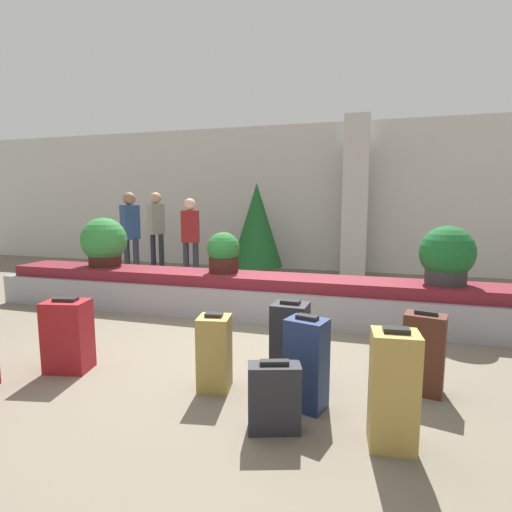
# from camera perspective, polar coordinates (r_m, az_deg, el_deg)

# --- Properties ---
(ground_plane) EXTENTS (18.00, 18.00, 0.00)m
(ground_plane) POSITION_cam_1_polar(r_m,az_deg,el_deg) (4.12, -5.77, -13.94)
(ground_plane) COLOR #6B6051
(back_wall) EXTENTS (18.00, 0.06, 3.20)m
(back_wall) POSITION_cam_1_polar(r_m,az_deg,el_deg) (9.02, 7.06, 8.20)
(back_wall) COLOR beige
(back_wall) RESTS_ON ground_plane
(carousel) EXTENTS (7.70, 0.78, 0.56)m
(carousel) POSITION_cam_1_polar(r_m,az_deg,el_deg) (5.34, 0.00, -5.82)
(carousel) COLOR gray
(carousel) RESTS_ON ground_plane
(pillar) EXTENTS (0.49, 0.49, 3.20)m
(pillar) POSITION_cam_1_polar(r_m,az_deg,el_deg) (8.33, 14.00, 8.07)
(pillar) COLOR beige
(pillar) RESTS_ON ground_plane
(suitcase_1) EXTENTS (0.30, 0.27, 0.77)m
(suitcase_1) POSITION_cam_1_polar(r_m,az_deg,el_deg) (2.73, 19.03, -17.60)
(suitcase_1) COLOR #A3843D
(suitcase_1) RESTS_ON ground_plane
(suitcase_2) EXTENTS (0.34, 0.26, 0.68)m
(suitcase_2) POSITION_cam_1_polar(r_m,az_deg,el_deg) (3.53, 22.84, -12.70)
(suitcase_2) COLOR #472319
(suitcase_2) RESTS_ON ground_plane
(suitcase_3) EXTENTS (0.30, 0.27, 0.71)m
(suitcase_3) POSITION_cam_1_polar(r_m,az_deg,el_deg) (3.45, 4.87, -12.23)
(suitcase_3) COLOR #232328
(suitcase_3) RESTS_ON ground_plane
(suitcase_4) EXTENTS (0.29, 0.28, 0.64)m
(suitcase_4) POSITION_cam_1_polar(r_m,az_deg,el_deg) (3.35, -5.95, -13.56)
(suitcase_4) COLOR #A3843D
(suitcase_4) RESTS_ON ground_plane
(suitcase_5) EXTENTS (0.33, 0.28, 0.71)m
(suitcase_5) POSITION_cam_1_polar(r_m,az_deg,el_deg) (3.06, 7.21, -14.98)
(suitcase_5) COLOR navy
(suitcase_5) RESTS_ON ground_plane
(suitcase_6) EXTENTS (0.42, 0.34, 0.68)m
(suitcase_6) POSITION_cam_1_polar(r_m,az_deg,el_deg) (4.04, -25.28, -10.24)
(suitcase_6) COLOR maroon
(suitcase_6) RESTS_ON ground_plane
(suitcase_7) EXTENTS (0.38, 0.26, 0.49)m
(suitcase_7) POSITION_cam_1_polar(r_m,az_deg,el_deg) (2.81, 2.61, -19.55)
(suitcase_7) COLOR #232328
(suitcase_7) RESTS_ON ground_plane
(potted_plant_0) EXTENTS (0.67, 0.67, 0.72)m
(potted_plant_0) POSITION_cam_1_polar(r_m,az_deg,el_deg) (6.42, -20.87, 1.82)
(potted_plant_0) COLOR #381914
(potted_plant_0) RESTS_ON carousel
(potted_plant_1) EXTENTS (0.45, 0.45, 0.55)m
(potted_plant_1) POSITION_cam_1_polar(r_m,az_deg,el_deg) (5.44, -4.67, 0.44)
(potted_plant_1) COLOR #381914
(potted_plant_1) RESTS_ON carousel
(potted_plant_2) EXTENTS (0.62, 0.62, 0.68)m
(potted_plant_2) POSITION_cam_1_polar(r_m,az_deg,el_deg) (5.15, 25.60, 0.01)
(potted_plant_2) COLOR #2D2D2D
(potted_plant_2) RESTS_ON carousel
(traveler_0) EXTENTS (0.31, 0.37, 1.70)m
(traveler_0) POSITION_cam_1_polar(r_m,az_deg,el_deg) (7.92, -17.50, 3.75)
(traveler_0) COLOR #282833
(traveler_0) RESTS_ON ground_plane
(traveler_1) EXTENTS (0.36, 0.26, 1.58)m
(traveler_1) POSITION_cam_1_polar(r_m,az_deg,el_deg) (7.60, -9.36, 3.24)
(traveler_1) COLOR #282833
(traveler_1) RESTS_ON ground_plane
(traveler_2) EXTENTS (0.31, 0.37, 1.72)m
(traveler_2) POSITION_cam_1_polar(r_m,az_deg,el_deg) (8.88, -14.04, 4.38)
(traveler_2) COLOR #282833
(traveler_2) RESTS_ON ground_plane
(decorated_tree) EXTENTS (1.07, 1.07, 1.91)m
(decorated_tree) POSITION_cam_1_polar(r_m,az_deg,el_deg) (8.28, 0.11, 4.43)
(decorated_tree) COLOR #4C331E
(decorated_tree) RESTS_ON ground_plane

